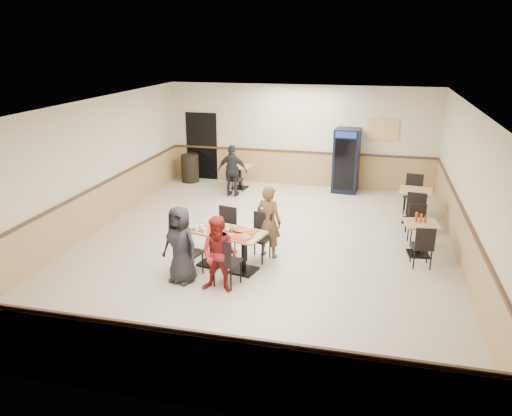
% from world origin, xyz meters
% --- Properties ---
extents(ground, '(10.00, 10.00, 0.00)m').
position_xyz_m(ground, '(0.00, 0.00, 0.00)').
color(ground, beige).
rests_on(ground, ground).
extents(room_shell, '(10.00, 10.00, 10.00)m').
position_xyz_m(room_shell, '(1.78, 2.55, 0.58)').
color(room_shell, silver).
rests_on(room_shell, ground).
extents(main_table, '(1.57, 1.04, 0.77)m').
position_xyz_m(main_table, '(-0.45, -1.16, 0.51)').
color(main_table, black).
rests_on(main_table, ground).
extents(main_chairs, '(1.64, 1.94, 0.98)m').
position_xyz_m(main_chairs, '(-0.50, -1.15, 0.49)').
color(main_chairs, black).
rests_on(main_chairs, ground).
extents(diner_woman_left, '(0.81, 0.63, 1.45)m').
position_xyz_m(diner_woman_left, '(-1.11, -1.90, 0.72)').
color(diner_woman_left, black).
rests_on(diner_woman_left, ground).
extents(diner_woman_right, '(0.70, 0.55, 1.39)m').
position_xyz_m(diner_woman_right, '(-0.31, -2.09, 0.70)').
color(diner_woman_right, maroon).
rests_on(diner_woman_right, ground).
extents(diner_man_opposite, '(0.63, 0.50, 1.50)m').
position_xyz_m(diner_man_opposite, '(0.21, -0.42, 0.75)').
color(diner_man_opposite, brown).
rests_on(diner_man_opposite, ground).
extents(lone_diner, '(0.87, 0.39, 1.47)m').
position_xyz_m(lone_diner, '(-1.65, 3.42, 0.73)').
color(lone_diner, black).
rests_on(lone_diner, ground).
extents(tabletop_clutter, '(1.29, 0.73, 0.12)m').
position_xyz_m(tabletop_clutter, '(-0.45, -1.22, 0.79)').
color(tabletop_clutter, '#B2250B').
rests_on(tabletop_clutter, main_table).
extents(side_table_near, '(0.73, 0.73, 0.70)m').
position_xyz_m(side_table_near, '(3.21, 0.35, 0.47)').
color(side_table_near, black).
rests_on(side_table_near, ground).
extents(side_table_near_chair_south, '(0.46, 0.46, 0.89)m').
position_xyz_m(side_table_near_chair_south, '(3.21, -0.21, 0.44)').
color(side_table_near_chair_south, black).
rests_on(side_table_near_chair_south, ground).
extents(side_table_near_chair_north, '(0.46, 0.46, 0.89)m').
position_xyz_m(side_table_near_chair_north, '(3.21, 0.91, 0.44)').
color(side_table_near_chair_north, black).
rests_on(side_table_near_chair_north, ground).
extents(side_table_far, '(0.84, 0.84, 0.80)m').
position_xyz_m(side_table_far, '(3.22, 2.39, 0.53)').
color(side_table_far, black).
rests_on(side_table_far, ground).
extents(side_table_far_chair_south, '(0.53, 0.53, 1.01)m').
position_xyz_m(side_table_far_chair_south, '(3.22, 1.75, 0.51)').
color(side_table_far_chair_south, black).
rests_on(side_table_far_chair_south, ground).
extents(side_table_far_chair_north, '(0.53, 0.53, 1.01)m').
position_xyz_m(side_table_far_chair_north, '(3.22, 3.03, 0.51)').
color(side_table_far_chair_north, black).
rests_on(side_table_far_chair_north, ground).
extents(condiment_caddy, '(0.23, 0.06, 0.20)m').
position_xyz_m(condiment_caddy, '(3.18, 0.40, 0.79)').
color(condiment_caddy, '#B6350D').
rests_on(condiment_caddy, side_table_near).
extents(back_table, '(0.72, 0.72, 0.69)m').
position_xyz_m(back_table, '(-1.65, 4.20, 0.46)').
color(back_table, black).
rests_on(back_table, ground).
extents(back_table_chair_lone, '(0.45, 0.45, 0.87)m').
position_xyz_m(back_table_chair_lone, '(-1.65, 3.65, 0.44)').
color(back_table_chair_lone, black).
rests_on(back_table_chair_lone, ground).
extents(pepsi_cooler, '(0.75, 0.76, 1.85)m').
position_xyz_m(pepsi_cooler, '(1.42, 4.59, 0.92)').
color(pepsi_cooler, black).
rests_on(pepsi_cooler, ground).
extents(trash_bin, '(0.54, 0.54, 0.86)m').
position_xyz_m(trash_bin, '(-3.36, 4.55, 0.43)').
color(trash_bin, black).
rests_on(trash_bin, ground).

